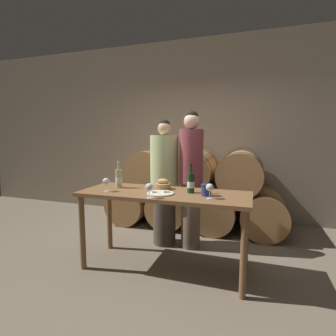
{
  "coord_description": "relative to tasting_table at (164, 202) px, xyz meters",
  "views": [
    {
      "loc": [
        0.93,
        -2.66,
        1.51
      ],
      "look_at": [
        0.0,
        0.14,
        1.14
      ],
      "focal_mm": 28.0,
      "sensor_mm": 36.0,
      "label": 1
    }
  ],
  "objects": [
    {
      "name": "ground_plane",
      "position": [
        0.0,
        0.0,
        -0.77
      ],
      "size": [
        10.0,
        10.0,
        0.0
      ],
      "primitive_type": "plane",
      "color": "#726654"
    },
    {
      "name": "stone_wall_back",
      "position": [
        0.0,
        2.12,
        0.83
      ],
      "size": [
        10.0,
        0.12,
        3.2
      ],
      "color": "gray",
      "rests_on": "ground_plane"
    },
    {
      "name": "barrel_stack",
      "position": [
        0.0,
        1.52,
        -0.18
      ],
      "size": [
        2.87,
        0.96,
        1.27
      ],
      "color": "#9E7042",
      "rests_on": "ground_plane"
    },
    {
      "name": "tasting_table",
      "position": [
        0.0,
        0.0,
        0.0
      ],
      "size": [
        1.86,
        0.7,
        0.89
      ],
      "color": "brown",
      "rests_on": "ground_plane"
    },
    {
      "name": "person_left",
      "position": [
        -0.23,
        0.67,
        0.09
      ],
      "size": [
        0.38,
        0.38,
        1.72
      ],
      "color": "#4C4238",
      "rests_on": "ground_plane"
    },
    {
      "name": "person_right",
      "position": [
        0.14,
        0.67,
        0.17
      ],
      "size": [
        0.31,
        0.31,
        1.82
      ],
      "color": "#756651",
      "rests_on": "ground_plane"
    },
    {
      "name": "wine_bottle_red",
      "position": [
        0.29,
        0.06,
        0.22
      ],
      "size": [
        0.08,
        0.08,
        0.32
      ],
      "color": "#193819",
      "rests_on": "tasting_table"
    },
    {
      "name": "wine_bottle_white",
      "position": [
        -0.59,
        0.07,
        0.22
      ],
      "size": [
        0.08,
        0.08,
        0.32
      ],
      "color": "#ADBC7F",
      "rests_on": "tasting_table"
    },
    {
      "name": "blue_crock",
      "position": [
        0.47,
        -0.02,
        0.18
      ],
      "size": [
        0.11,
        0.11,
        0.12
      ],
      "color": "navy",
      "rests_on": "tasting_table"
    },
    {
      "name": "bread_basket",
      "position": [
        -0.06,
        0.15,
        0.16
      ],
      "size": [
        0.18,
        0.18,
        0.12
      ],
      "color": "#A87F4C",
      "rests_on": "tasting_table"
    },
    {
      "name": "cheese_plate",
      "position": [
        -0.01,
        -0.1,
        0.12
      ],
      "size": [
        0.28,
        0.28,
        0.04
      ],
      "color": "white",
      "rests_on": "tasting_table"
    },
    {
      "name": "wine_glass_far_left",
      "position": [
        -0.62,
        -0.17,
        0.22
      ],
      "size": [
        0.08,
        0.08,
        0.15
      ],
      "color": "white",
      "rests_on": "tasting_table"
    },
    {
      "name": "wine_glass_left",
      "position": [
        -0.05,
        -0.31,
        0.22
      ],
      "size": [
        0.08,
        0.08,
        0.15
      ],
      "color": "white",
      "rests_on": "tasting_table"
    },
    {
      "name": "wine_glass_center",
      "position": [
        0.52,
        -0.14,
        0.22
      ],
      "size": [
        0.08,
        0.08,
        0.15
      ],
      "color": "white",
      "rests_on": "tasting_table"
    }
  ]
}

